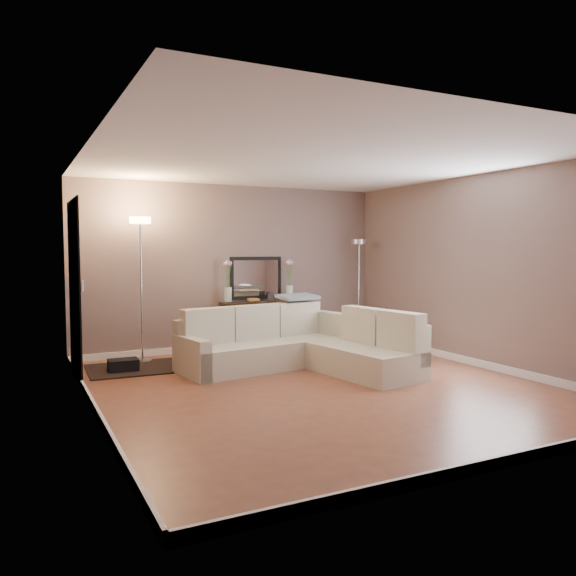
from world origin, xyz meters
name	(u,v)px	position (x,y,z in m)	size (l,w,h in m)	color
floor	(319,387)	(0.00, 0.00, -0.01)	(5.00, 5.50, 0.01)	brown
ceiling	(319,160)	(0.00, 0.00, 2.60)	(5.00, 5.50, 0.01)	white
wall_back	(233,268)	(0.00, 2.76, 1.30)	(5.00, 0.02, 2.60)	#79635D
wall_front	(511,291)	(0.00, -2.76, 1.30)	(5.00, 0.02, 2.60)	#79635D
wall_left	(89,280)	(-2.51, 0.00, 1.30)	(0.02, 5.50, 2.60)	#79635D
wall_right	(481,271)	(2.51, 0.00, 1.30)	(0.02, 5.50, 2.60)	#79635D
baseboard_back	(234,346)	(0.00, 2.73, 0.05)	(5.00, 0.03, 0.10)	white
baseboard_front	(504,462)	(0.00, -2.73, 0.05)	(5.00, 0.03, 0.10)	white
baseboard_left	(95,409)	(-2.48, 0.00, 0.05)	(0.03, 5.50, 0.10)	white
baseboard_right	(477,363)	(2.48, 0.00, 0.05)	(0.03, 5.50, 0.10)	white
doorway	(75,290)	(-2.48, 1.70, 1.10)	(0.02, 1.20, 2.20)	black
switch_plate	(82,286)	(-2.48, 0.85, 1.20)	(0.02, 0.08, 0.12)	white
sectional_sofa	(299,346)	(0.25, 0.96, 0.31)	(2.67, 2.35, 0.83)	beige
throw_blanket	(298,297)	(0.56, 1.60, 0.91)	(0.60, 0.34, 0.05)	slate
console_table	(255,322)	(0.29, 2.57, 0.43)	(1.25, 0.38, 0.76)	black
leaning_mirror	(256,278)	(0.38, 2.73, 1.13)	(0.88, 0.08, 0.69)	black
table_decor	(260,299)	(0.37, 2.54, 0.81)	(0.53, 0.12, 0.12)	#C57122
flower_vase_left	(228,284)	(-0.15, 2.59, 1.06)	(0.14, 0.12, 0.65)	silver
flower_vase_right	(289,282)	(0.89, 2.55, 1.06)	(0.14, 0.12, 0.65)	silver
floor_lamp_lit	(141,260)	(-1.55, 2.30, 1.44)	(0.30, 0.30, 2.04)	silver
floor_lamp_unlit	(359,270)	(2.10, 2.34, 1.24)	(0.32, 0.32, 1.76)	silver
charcoal_rug	(139,368)	(-1.67, 1.92, 0.01)	(1.33, 1.00, 0.02)	black
black_bag	(123,368)	(-1.90, 1.82, 0.04)	(0.38, 0.27, 0.24)	black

